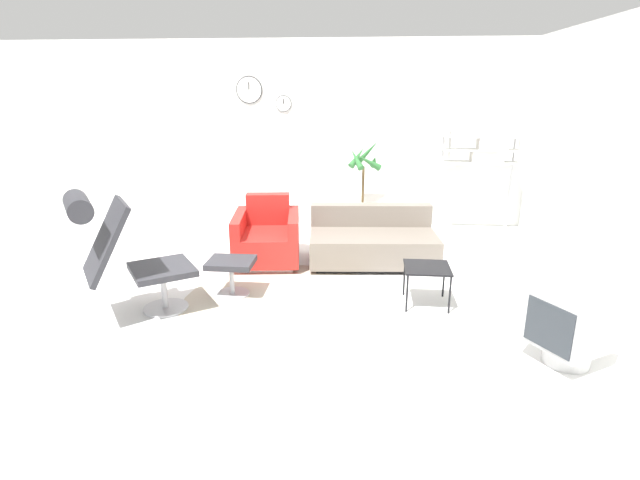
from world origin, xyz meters
TOP-DOWN VIEW (x-y plane):
  - ground_plane at (0.00, 0.00)m, footprint 12.00×12.00m
  - wall_back at (-0.00, 2.88)m, footprint 12.00×0.09m
  - wall_right at (3.26, 0.00)m, footprint 0.06×12.00m
  - round_rug at (0.06, -0.33)m, footprint 2.17×2.17m
  - lounge_chair at (-1.42, -0.82)m, footprint 1.18×1.06m
  - ottoman at (-0.55, -0.21)m, footprint 0.47×0.40m
  - armchair_red at (-0.38, 0.87)m, footprint 0.90×1.01m
  - couch_low at (0.93, 0.99)m, footprint 1.62×1.04m
  - side_table at (1.46, -0.24)m, footprint 0.45×0.45m
  - crt_television at (2.47, -1.28)m, footprint 0.68×0.68m
  - potted_plant at (0.79, 2.40)m, footprint 0.52×0.55m
  - shelf_unit at (2.55, 2.54)m, footprint 1.09×0.28m

SIDE VIEW (x-z plane):
  - ground_plane at x=0.00m, z-range 0.00..0.00m
  - round_rug at x=0.06m, z-range 0.00..0.01m
  - couch_low at x=0.93m, z-range -0.09..0.58m
  - ottoman at x=-0.55m, z-range 0.09..0.49m
  - armchair_red at x=-0.38m, z-range -0.11..0.69m
  - crt_television at x=2.47m, z-range 0.03..0.62m
  - side_table at x=1.46m, z-range 0.16..0.57m
  - potted_plant at x=0.79m, z-range -0.12..1.25m
  - lounge_chair at x=-1.42m, z-range 0.13..1.36m
  - shelf_unit at x=2.55m, z-range 0.25..2.17m
  - wall_right at x=3.26m, z-range 0.00..2.80m
  - wall_back at x=0.00m, z-range 0.00..2.80m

